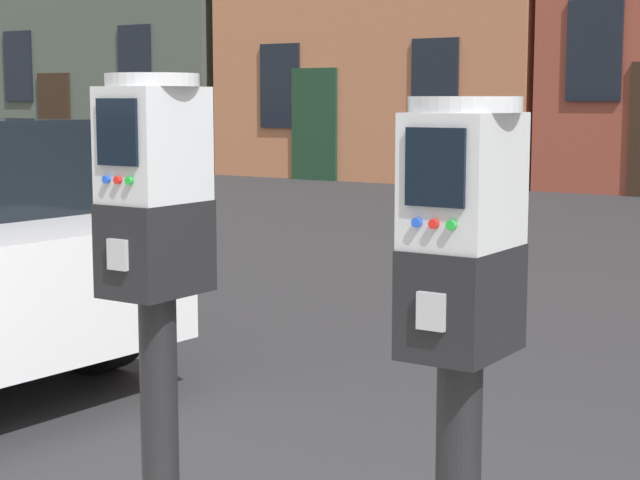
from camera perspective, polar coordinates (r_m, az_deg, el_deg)
parking_meter_near_kerb at (r=2.49m, az=-8.88°, el=-1.49°), size 0.22×0.25×1.45m
parking_meter_twin_adjacent at (r=2.05m, az=7.64°, el=-4.48°), size 0.22×0.25×1.40m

